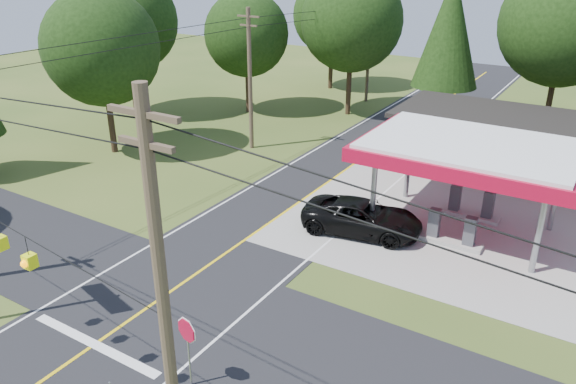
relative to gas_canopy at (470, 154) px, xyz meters
The scene contains 12 objects.
ground 16.38m from the gas_canopy, 124.70° to the right, with size 120.00×120.00×0.00m, color #354C1A.
main_highway 16.37m from the gas_canopy, 124.70° to the right, with size 8.00×120.00×0.02m, color black.
cross_road 16.37m from the gas_canopy, 124.70° to the right, with size 70.00×7.00×0.02m, color black.
lane_center_yellow 16.37m from the gas_canopy, 124.70° to the right, with size 0.15×110.00×0.00m, color yellow.
gas_canopy is the anchor object (origin of this frame).
convenience_store 10.31m from the gas_canopy, 84.28° to the left, with size 16.40×7.55×3.80m.
utility_pole_near_right 20.13m from the gas_canopy, 94.29° to the right, with size 1.80×0.30×11.50m.
utility_pole_far_left 17.74m from the gas_canopy, 163.61° to the left, with size 1.80×0.30×10.00m.
utility_pole_north 26.92m from the gas_canopy, 125.17° to the left, with size 0.30×0.30×9.50m.
treeline_backdrop 14.09m from the gas_canopy, 126.61° to the left, with size 70.27×51.59×13.30m.
suv_car 6.27m from the gas_canopy, 145.25° to the right, with size 6.17×6.17×1.72m, color black.
octagonal_stop_sign 17.05m from the gas_canopy, 105.43° to the right, with size 0.94×0.24×2.77m.
Camera 1 is at (15.17, -14.21, 13.77)m, focal length 35.00 mm.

